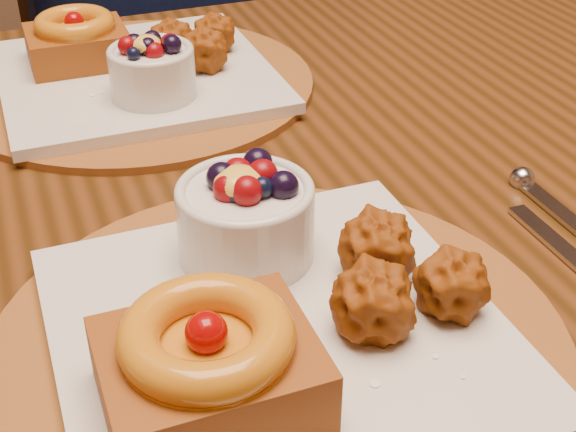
# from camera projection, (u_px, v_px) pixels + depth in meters

# --- Properties ---
(dining_table) EXTENTS (1.60, 0.90, 0.76)m
(dining_table) POSITION_uv_depth(u_px,v_px,m) (196.00, 257.00, 0.74)
(dining_table) COLOR #341D09
(dining_table) RESTS_ON ground
(place_setting_near) EXTENTS (0.38, 0.38, 0.09)m
(place_setting_near) POSITION_uv_depth(u_px,v_px,m) (271.00, 311.00, 0.51)
(place_setting_near) COLOR brown
(place_setting_near) RESTS_ON dining_table
(place_setting_far) EXTENTS (0.38, 0.38, 0.08)m
(place_setting_far) POSITION_uv_depth(u_px,v_px,m) (134.00, 69.00, 0.85)
(place_setting_far) COLOR brown
(place_setting_far) RESTS_ON dining_table
(chair_far) EXTENTS (0.59, 0.59, 0.97)m
(chair_far) POSITION_uv_depth(u_px,v_px,m) (127.00, 36.00, 1.60)
(chair_far) COLOR black
(chair_far) RESTS_ON ground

